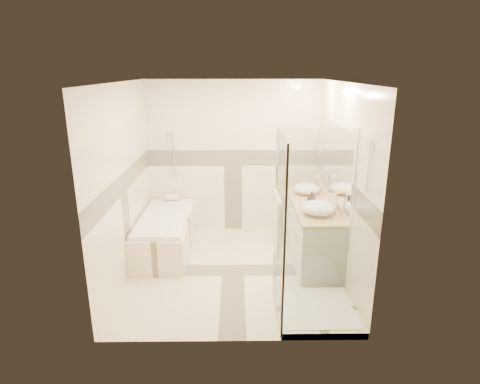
{
  "coord_description": "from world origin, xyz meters",
  "views": [
    {
      "loc": [
        0.04,
        -4.95,
        2.66
      ],
      "look_at": [
        0.1,
        0.25,
        1.05
      ],
      "focal_mm": 30.0,
      "sensor_mm": 36.0,
      "label": 1
    }
  ],
  "objects_px": {
    "bathtub": "(165,231)",
    "shower_enclosure": "(307,271)",
    "vanity": "(312,233)",
    "amenity_bottle_a": "(312,198)",
    "vessel_sink_far": "(318,208)",
    "vessel_sink_near": "(306,188)",
    "amenity_bottle_b": "(312,197)"
  },
  "relations": [
    {
      "from": "vessel_sink_far",
      "to": "amenity_bottle_b",
      "type": "xyz_separation_m",
      "value": [
        0.0,
        0.47,
        -0.01
      ]
    },
    {
      "from": "shower_enclosure",
      "to": "vessel_sink_far",
      "type": "height_order",
      "value": "shower_enclosure"
    },
    {
      "from": "bathtub",
      "to": "amenity_bottle_a",
      "type": "xyz_separation_m",
      "value": [
        2.13,
        -0.3,
        0.62
      ]
    },
    {
      "from": "amenity_bottle_b",
      "to": "vanity",
      "type": "bearing_deg",
      "value": -74.76
    },
    {
      "from": "vanity",
      "to": "shower_enclosure",
      "type": "bearing_deg",
      "value": -102.97
    },
    {
      "from": "vanity",
      "to": "vessel_sink_far",
      "type": "relative_size",
      "value": 3.68
    },
    {
      "from": "bathtub",
      "to": "vessel_sink_near",
      "type": "xyz_separation_m",
      "value": [
        2.13,
        0.16,
        0.62
      ]
    },
    {
      "from": "vanity",
      "to": "amenity_bottle_a",
      "type": "relative_size",
      "value": 10.83
    },
    {
      "from": "vanity",
      "to": "amenity_bottle_a",
      "type": "distance_m",
      "value": 0.5
    },
    {
      "from": "shower_enclosure",
      "to": "vessel_sink_far",
      "type": "xyz_separation_m",
      "value": [
        0.27,
        0.88,
        0.43
      ]
    },
    {
      "from": "bathtub",
      "to": "vessel_sink_far",
      "type": "relative_size",
      "value": 3.86
    },
    {
      "from": "bathtub",
      "to": "shower_enclosure",
      "type": "bearing_deg",
      "value": -41.1
    },
    {
      "from": "amenity_bottle_a",
      "to": "vessel_sink_near",
      "type": "bearing_deg",
      "value": 90.0
    },
    {
      "from": "bathtub",
      "to": "vessel_sink_near",
      "type": "bearing_deg",
      "value": 4.35
    },
    {
      "from": "vanity",
      "to": "vessel_sink_far",
      "type": "height_order",
      "value": "vessel_sink_far"
    },
    {
      "from": "bathtub",
      "to": "shower_enclosure",
      "type": "height_order",
      "value": "shower_enclosure"
    },
    {
      "from": "vessel_sink_near",
      "to": "vessel_sink_far",
      "type": "bearing_deg",
      "value": -90.0
    },
    {
      "from": "shower_enclosure",
      "to": "amenity_bottle_b",
      "type": "distance_m",
      "value": 1.44
    },
    {
      "from": "vanity",
      "to": "amenity_bottle_b",
      "type": "bearing_deg",
      "value": 105.24
    },
    {
      "from": "vanity",
      "to": "amenity_bottle_a",
      "type": "xyz_separation_m",
      "value": [
        -0.02,
        0.05,
        0.5
      ]
    },
    {
      "from": "vanity",
      "to": "amenity_bottle_a",
      "type": "height_order",
      "value": "amenity_bottle_a"
    },
    {
      "from": "vessel_sink_near",
      "to": "amenity_bottle_b",
      "type": "distance_m",
      "value": 0.44
    },
    {
      "from": "vanity",
      "to": "vessel_sink_near",
      "type": "height_order",
      "value": "vessel_sink_near"
    },
    {
      "from": "amenity_bottle_a",
      "to": "amenity_bottle_b",
      "type": "relative_size",
      "value": 0.92
    },
    {
      "from": "amenity_bottle_a",
      "to": "amenity_bottle_b",
      "type": "height_order",
      "value": "amenity_bottle_b"
    },
    {
      "from": "shower_enclosure",
      "to": "vessel_sink_near",
      "type": "distance_m",
      "value": 1.85
    },
    {
      "from": "vanity",
      "to": "vessel_sink_near",
      "type": "relative_size",
      "value": 3.98
    },
    {
      "from": "shower_enclosure",
      "to": "vanity",
      "type": "bearing_deg",
      "value": 77.03
    },
    {
      "from": "vessel_sink_near",
      "to": "vessel_sink_far",
      "type": "distance_m",
      "value": 0.91
    },
    {
      "from": "shower_enclosure",
      "to": "amenity_bottle_a",
      "type": "relative_size",
      "value": 13.64
    },
    {
      "from": "vessel_sink_near",
      "to": "bathtub",
      "type": "bearing_deg",
      "value": -175.65
    },
    {
      "from": "vanity",
      "to": "vessel_sink_far",
      "type": "bearing_deg",
      "value": -92.9
    }
  ]
}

